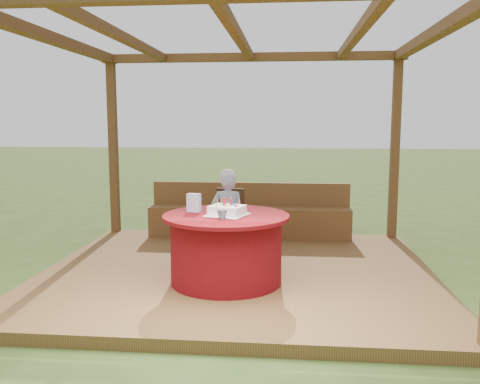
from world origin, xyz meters
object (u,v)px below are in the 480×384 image
at_px(chair, 228,218).
at_px(drinking_glass, 222,215).
at_px(birthday_cake, 227,210).
at_px(bench, 249,219).
at_px(elderly_woman, 228,215).
at_px(gift_bag, 194,203).
at_px(table, 226,248).

relative_size(chair, drinking_glass, 8.23).
height_order(birthday_cake, drinking_glass, birthday_cake).
bearing_deg(drinking_glass, birthday_cake, 85.05).
relative_size(bench, drinking_glass, 29.58).
bearing_deg(elderly_woman, chair, 96.64).
height_order(birthday_cake, gift_bag, gift_bag).
relative_size(elderly_woman, birthday_cake, 2.35).
xyz_separation_m(chair, birthday_cake, (0.15, -1.35, 0.34)).
height_order(bench, birthday_cake, birthday_cake).
height_order(table, elderly_woman, elderly_woman).
height_order(chair, drinking_glass, same).
bearing_deg(drinking_glass, gift_bag, 131.37).
xyz_separation_m(bench, table, (-0.08, -2.22, 0.11)).
xyz_separation_m(table, gift_bag, (-0.37, 0.14, 0.46)).
bearing_deg(table, elderly_woman, 95.44).
bearing_deg(bench, elderly_woman, -95.83).
xyz_separation_m(table, birthday_cake, (0.02, -0.03, 0.42)).
distance_m(bench, birthday_cake, 2.31).
distance_m(bench, gift_bag, 2.20).
bearing_deg(elderly_woman, table, -84.56).
bearing_deg(bench, table, -91.99).
distance_m(birthday_cake, gift_bag, 0.42).
relative_size(chair, gift_bag, 4.20).
relative_size(table, chair, 1.62).
xyz_separation_m(table, drinking_glass, (-0.01, -0.27, 0.41)).
xyz_separation_m(bench, gift_bag, (-0.45, -2.08, 0.57)).
height_order(table, gift_bag, gift_bag).
bearing_deg(elderly_woman, drinking_glass, -86.33).
bearing_deg(gift_bag, birthday_cake, -13.04).
bearing_deg(chair, elderly_woman, -83.36).
height_order(table, chair, chair).
xyz_separation_m(elderly_woman, drinking_glass, (0.07, -1.03, 0.20)).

